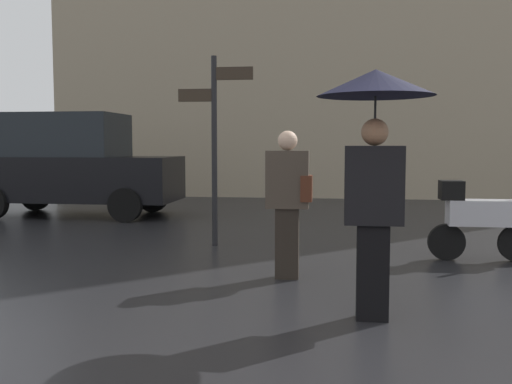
{
  "coord_description": "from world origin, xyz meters",
  "views": [
    {
      "loc": [
        -0.24,
        -2.74,
        1.45
      ],
      "look_at": [
        -1.11,
        3.73,
        0.92
      ],
      "focal_mm": 40.37,
      "sensor_mm": 36.0,
      "label": 1
    }
  ],
  "objects_px": {
    "parked_scooter": "(479,217)",
    "street_signpost": "(215,131)",
    "pedestrian_with_umbrella": "(375,129)",
    "pedestrian_with_bag": "(289,195)",
    "parked_car_left": "(73,165)"
  },
  "relations": [
    {
      "from": "pedestrian_with_umbrella",
      "to": "pedestrian_with_bag",
      "type": "relative_size",
      "value": 1.28
    },
    {
      "from": "pedestrian_with_umbrella",
      "to": "parked_car_left",
      "type": "xyz_separation_m",
      "value": [
        -5.65,
        6.44,
        -0.54
      ]
    },
    {
      "from": "pedestrian_with_umbrella",
      "to": "parked_scooter",
      "type": "distance_m",
      "value": 3.22
    },
    {
      "from": "parked_scooter",
      "to": "parked_car_left",
      "type": "xyz_separation_m",
      "value": [
        -7.13,
        3.77,
        0.49
      ]
    },
    {
      "from": "pedestrian_with_umbrella",
      "to": "street_signpost",
      "type": "bearing_deg",
      "value": 102.79
    },
    {
      "from": "parked_scooter",
      "to": "street_signpost",
      "type": "height_order",
      "value": "street_signpost"
    },
    {
      "from": "pedestrian_with_bag",
      "to": "parked_scooter",
      "type": "distance_m",
      "value": 2.64
    },
    {
      "from": "street_signpost",
      "to": "pedestrian_with_bag",
      "type": "bearing_deg",
      "value": -57.79
    },
    {
      "from": "parked_car_left",
      "to": "street_signpost",
      "type": "height_order",
      "value": "street_signpost"
    },
    {
      "from": "parked_scooter",
      "to": "street_signpost",
      "type": "bearing_deg",
      "value": 172.58
    },
    {
      "from": "street_signpost",
      "to": "pedestrian_with_umbrella",
      "type": "bearing_deg",
      "value": -58.7
    },
    {
      "from": "parked_scooter",
      "to": "street_signpost",
      "type": "relative_size",
      "value": 0.48
    },
    {
      "from": "pedestrian_with_bag",
      "to": "parked_scooter",
      "type": "xyz_separation_m",
      "value": [
        2.29,
        1.27,
        -0.36
      ]
    },
    {
      "from": "parked_scooter",
      "to": "street_signpost",
      "type": "xyz_separation_m",
      "value": [
        -3.5,
        0.66,
        1.1
      ]
    },
    {
      "from": "street_signpost",
      "to": "parked_car_left",
      "type": "bearing_deg",
      "value": 139.42
    }
  ]
}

